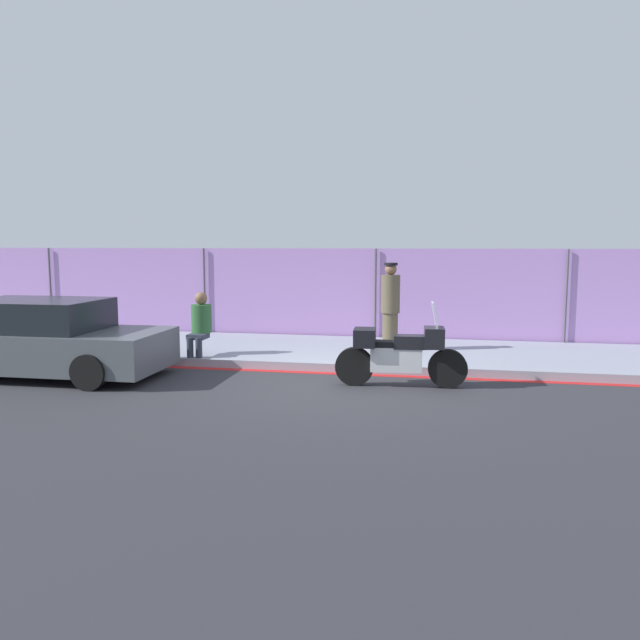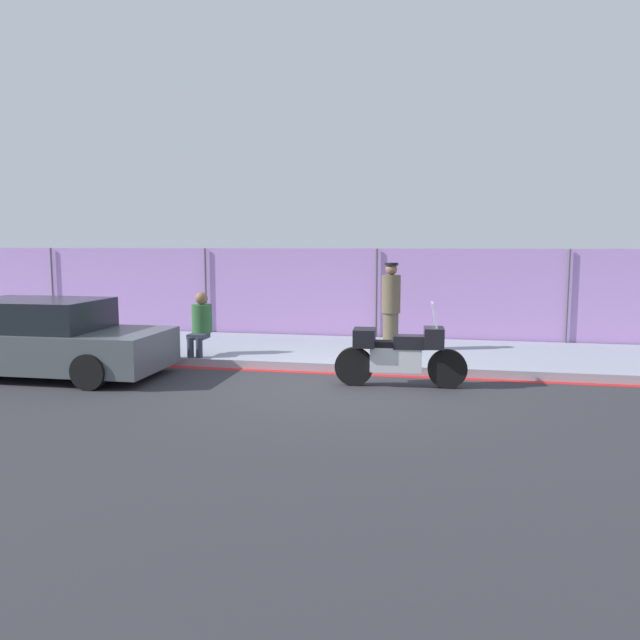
{
  "view_description": "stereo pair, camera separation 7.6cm",
  "coord_description": "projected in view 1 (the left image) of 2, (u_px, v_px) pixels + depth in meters",
  "views": [
    {
      "loc": [
        1.53,
        -10.06,
        2.39
      ],
      "look_at": [
        -0.64,
        1.1,
        0.99
      ],
      "focal_mm": 35.0,
      "sensor_mm": 36.0,
      "label": 1
    },
    {
      "loc": [
        1.6,
        -10.04,
        2.39
      ],
      "look_at": [
        -0.64,
        1.1,
        0.99
      ],
      "focal_mm": 35.0,
      "sensor_mm": 36.0,
      "label": 2
    }
  ],
  "objects": [
    {
      "name": "storefront_fence",
      "position": [
        376.0,
        296.0,
        14.87
      ],
      "size": [
        30.25,
        0.17,
        2.27
      ],
      "color": "#AD7FC6",
      "rests_on": "ground_plane"
    },
    {
      "name": "sidewalk",
      "position": [
        366.0,
        353.0,
        13.21
      ],
      "size": [
        31.84,
        3.5,
        0.16
      ],
      "color": "#8E93A3",
      "rests_on": "ground_plane"
    },
    {
      "name": "motorcycle",
      "position": [
        400.0,
        353.0,
        10.4
      ],
      "size": [
        2.2,
        0.59,
        1.43
      ],
      "rotation": [
        0.0,
        0.0,
        0.07
      ],
      "color": "black",
      "rests_on": "ground_plane"
    },
    {
      "name": "parked_car_right_down_street",
      "position": [
        44.0,
        340.0,
        11.23
      ],
      "size": [
        4.3,
        2.01,
        1.39
      ],
      "rotation": [
        0.0,
        0.0,
        0.01
      ],
      "color": "#4C5156",
      "rests_on": "ground_plane"
    },
    {
      "name": "person_seated_on_curb",
      "position": [
        200.0,
        321.0,
        12.45
      ],
      "size": [
        0.41,
        0.66,
        1.26
      ],
      "color": "#2D3342",
      "rests_on": "sidewalk"
    },
    {
      "name": "ground_plane",
      "position": [
        345.0,
        388.0,
        10.38
      ],
      "size": [
        120.0,
        120.0,
        0.0
      ],
      "primitive_type": "plane",
      "color": "#2D2D33"
    },
    {
      "name": "officer_standing",
      "position": [
        390.0,
        306.0,
        12.97
      ],
      "size": [
        0.39,
        0.39,
        1.83
      ],
      "color": "brown",
      "rests_on": "sidewalk"
    },
    {
      "name": "curb_paint_stripe",
      "position": [
        354.0,
        374.0,
        11.42
      ],
      "size": [
        31.84,
        0.18,
        0.01
      ],
      "color": "red",
      "rests_on": "ground_plane"
    }
  ]
}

